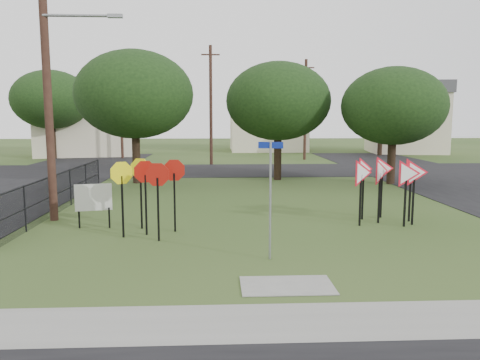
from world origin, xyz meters
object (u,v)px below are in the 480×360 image
(stop_sign_cluster, at_px, (148,179))
(yield_sign_cluster, at_px, (388,174))
(info_board, at_px, (93,199))
(street_name_sign, at_px, (270,193))

(stop_sign_cluster, xyz_separation_m, yield_sign_cluster, (7.98, 1.29, -0.05))
(stop_sign_cluster, relative_size, yield_sign_cluster, 0.83)
(stop_sign_cluster, xyz_separation_m, info_board, (-1.93, 0.94, -0.76))
(yield_sign_cluster, relative_size, info_board, 1.92)
(yield_sign_cluster, xyz_separation_m, info_board, (-9.91, -0.35, -0.71))
(street_name_sign, height_order, info_board, street_name_sign)
(stop_sign_cluster, bearing_deg, street_name_sign, -38.17)
(stop_sign_cluster, height_order, yield_sign_cluster, stop_sign_cluster)
(street_name_sign, height_order, stop_sign_cluster, street_name_sign)
(stop_sign_cluster, distance_m, info_board, 2.27)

